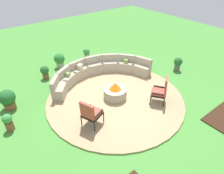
% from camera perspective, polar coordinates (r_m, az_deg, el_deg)
% --- Properties ---
extents(ground_plane, '(24.00, 24.00, 0.00)m').
position_cam_1_polar(ground_plane, '(7.95, 0.89, -3.32)').
color(ground_plane, '#478C38').
extents(patio_circle, '(5.37, 5.37, 0.06)m').
position_cam_1_polar(patio_circle, '(7.93, 0.89, -3.15)').
color(patio_circle, tan).
rests_on(patio_circle, ground_plane).
extents(fire_pit, '(0.90, 0.90, 0.68)m').
position_cam_1_polar(fire_pit, '(7.75, 0.91, -1.44)').
color(fire_pit, '#9E937F').
rests_on(fire_pit, patio_circle).
extents(curved_stone_bench, '(4.50, 2.24, 0.80)m').
position_cam_1_polar(curved_stone_bench, '(9.02, -4.00, 4.50)').
color(curved_stone_bench, '#9E937F').
rests_on(curved_stone_bench, patio_circle).
extents(lounge_chair_front_left, '(0.75, 0.73, 1.04)m').
position_cam_1_polar(lounge_chair_front_left, '(6.42, -6.19, -7.37)').
color(lounge_chair_front_left, black).
rests_on(lounge_chair_front_left, patio_circle).
extents(lounge_chair_front_right, '(0.76, 0.77, 1.11)m').
position_cam_1_polar(lounge_chair_front_right, '(7.55, 14.01, -0.89)').
color(lounge_chair_front_right, black).
rests_on(lounge_chair_front_right, patio_circle).
extents(potted_plant_0, '(0.36, 0.36, 0.60)m').
position_cam_1_polar(potted_plant_0, '(10.97, -7.30, 9.65)').
color(potted_plant_0, '#A89E8E').
rests_on(potted_plant_0, ground_plane).
extents(potted_plant_1, '(0.41, 0.41, 0.68)m').
position_cam_1_polar(potted_plant_1, '(10.20, 18.38, 6.51)').
color(potted_plant_1, '#605B56').
rests_on(potted_plant_1, ground_plane).
extents(potted_plant_2, '(0.53, 0.53, 0.75)m').
position_cam_1_polar(potted_plant_2, '(10.29, -14.84, 7.57)').
color(potted_plant_2, '#A89E8E').
rests_on(potted_plant_2, ground_plane).
extents(potted_plant_3, '(0.39, 0.39, 0.63)m').
position_cam_1_polar(potted_plant_3, '(9.54, -18.72, 4.21)').
color(potted_plant_3, brown).
rests_on(potted_plant_3, ground_plane).
extents(potted_plant_4, '(0.58, 0.58, 0.78)m').
position_cam_1_polar(potted_plant_4, '(8.16, -27.79, -3.03)').
color(potted_plant_4, brown).
rests_on(potted_plant_4, ground_plane).
extents(potted_plant_5, '(0.31, 0.31, 0.64)m').
position_cam_1_polar(potted_plant_5, '(7.26, -27.68, -8.84)').
color(potted_plant_5, brown).
rests_on(potted_plant_5, ground_plane).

